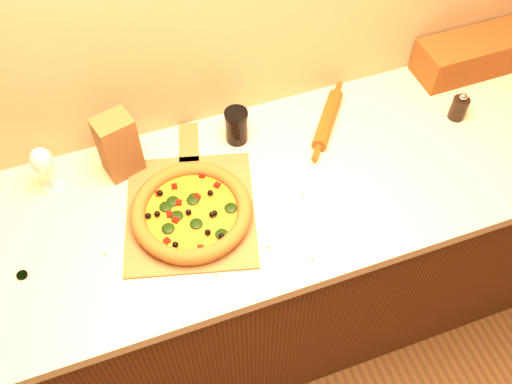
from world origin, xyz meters
name	(u,v)px	position (x,y,z in m)	size (l,w,h in m)	color
cabinet	(247,271)	(0.00, 1.43, 0.43)	(2.80, 0.65, 0.86)	#441F0E
countertop	(244,197)	(0.00, 1.43, 0.88)	(2.84, 0.68, 0.04)	beige
pizza_peel	(190,207)	(-0.16, 1.43, 0.90)	(0.45, 0.58, 0.01)	brown
pizza	(192,212)	(-0.17, 1.39, 0.93)	(0.34, 0.34, 0.05)	#B9892E
bottle_cap	(22,275)	(-0.64, 1.37, 0.90)	(0.03, 0.03, 0.01)	black
pepper_grinder	(459,108)	(0.74, 1.48, 0.94)	(0.05, 0.05, 0.10)	black
rolling_pin	(328,119)	(0.34, 1.59, 0.92)	(0.23, 0.29, 0.05)	#56300E
bread_bag	(482,52)	(0.94, 1.67, 0.96)	(0.46, 0.15, 0.13)	brown
wine_glass	(42,162)	(-0.52, 1.64, 1.01)	(0.07, 0.07, 0.16)	silver
paper_bag	(118,146)	(-0.31, 1.63, 1.00)	(0.10, 0.08, 0.21)	brown
dark_jar	(237,126)	(0.05, 1.63, 0.96)	(0.07, 0.07, 0.12)	black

